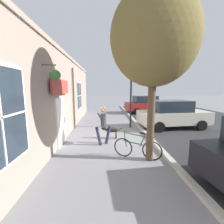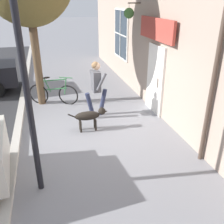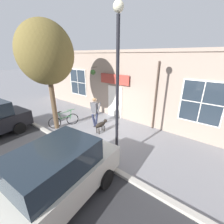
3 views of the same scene
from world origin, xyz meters
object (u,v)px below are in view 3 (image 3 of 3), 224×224
at_px(parked_car_mid_block, 51,180).
at_px(leaning_bicycle, 64,120).
at_px(street_tree_by_curb, 47,55).
at_px(dog_on_leash, 101,124).
at_px(pedestrian_walking, 95,109).
at_px(street_lamp, 118,71).

bearing_deg(parked_car_mid_block, leaning_bicycle, -127.50).
relative_size(leaning_bicycle, parked_car_mid_block, 0.36).
xyz_separation_m(street_tree_by_curb, parked_car_mid_block, (2.76, 4.22, -3.10)).
distance_m(street_tree_by_curb, parked_car_mid_block, 5.92).
distance_m(dog_on_leash, leaning_bicycle, 2.36).
distance_m(leaning_bicycle, parked_car_mid_block, 5.16).
bearing_deg(street_tree_by_curb, pedestrian_walking, 136.14).
relative_size(pedestrian_walking, dog_on_leash, 1.58).
height_order(leaning_bicycle, street_lamp, street_lamp).
bearing_deg(street_lamp, street_tree_by_curb, -91.45).
height_order(street_tree_by_curb, parked_car_mid_block, street_tree_by_curb).
height_order(parked_car_mid_block, street_lamp, street_lamp).
distance_m(pedestrian_walking, leaning_bicycle, 1.96).
xyz_separation_m(street_tree_by_curb, street_lamp, (0.11, 4.41, -0.49)).
bearing_deg(pedestrian_walking, dog_on_leash, 65.90).
height_order(street_tree_by_curb, leaning_bicycle, street_tree_by_curb).
xyz_separation_m(dog_on_leash, parked_car_mid_block, (3.99, 1.88, 0.45)).
bearing_deg(dog_on_leash, street_tree_by_curb, -62.16).
bearing_deg(street_lamp, parked_car_mid_block, -4.03).
bearing_deg(parked_car_mid_block, street_lamp, 175.97).
bearing_deg(pedestrian_walking, parked_car_mid_block, 31.70).
xyz_separation_m(leaning_bicycle, parked_car_mid_block, (3.13, 4.07, 0.50)).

